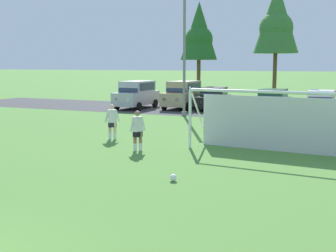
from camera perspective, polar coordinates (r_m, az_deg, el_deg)
ground_plane at (r=20.66m, az=4.39°, el=-1.71°), size 400.00×400.00×0.00m
parking_lot_strip at (r=32.51m, az=11.59°, el=1.72°), size 52.00×8.40×0.01m
soccer_ball at (r=13.27m, az=0.69°, el=-6.72°), size 0.22×0.22×0.22m
soccer_goal at (r=17.87m, az=14.62°, el=0.71°), size 7.56×2.57×2.57m
player_striker_near at (r=20.56m, az=-7.23°, el=0.53°), size 0.59×0.57×1.64m
player_defender_far at (r=17.74m, az=-3.95°, el=-0.62°), size 0.45×0.67×1.64m
parked_car_slot_far_left at (r=34.86m, az=-4.09°, el=4.11°), size 2.16×4.61×2.16m
parked_car_slot_left at (r=34.61m, az=1.99°, el=4.10°), size 2.22×4.64×2.16m
parked_car_slot_center_left at (r=33.91m, az=5.93°, el=3.58°), size 2.23×4.30×1.72m
parked_car_slot_center at (r=32.20m, az=13.38°, el=3.17°), size 2.22×4.30×1.72m
parked_car_slot_center_right at (r=31.63m, az=19.21°, el=2.85°), size 2.08×4.22×1.72m
tree_left_edge at (r=42.60m, az=4.04°, el=11.94°), size 3.49×3.49×9.31m
tree_mid_left at (r=41.65m, az=13.87°, el=13.15°), size 4.02×4.02×10.71m
street_lamp at (r=29.52m, az=2.42°, el=9.62°), size 2.00×0.32×8.32m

